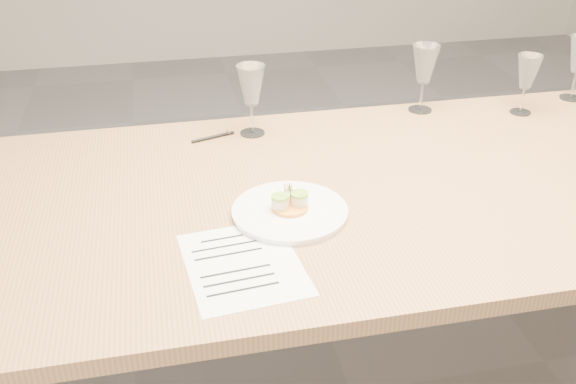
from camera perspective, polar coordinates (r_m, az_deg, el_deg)
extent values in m
cube|color=#AC7A4B|center=(1.66, 6.95, 0.12)|extent=(2.40, 1.00, 0.04)
cylinder|color=white|center=(1.51, 0.16, -1.79)|extent=(0.27, 0.27, 0.01)
cylinder|color=white|center=(1.50, 0.16, -1.59)|extent=(0.27, 0.27, 0.01)
cylinder|color=orange|center=(1.50, 0.16, -1.40)|extent=(0.09, 0.09, 0.01)
cylinder|color=beige|center=(1.49, -0.69, -0.95)|extent=(0.04, 0.04, 0.03)
cylinder|color=beige|center=(1.50, 1.01, -0.69)|extent=(0.04, 0.04, 0.03)
cylinder|color=#8AB732|center=(1.48, -0.70, -0.43)|extent=(0.04, 0.04, 0.01)
cylinder|color=#8AB732|center=(1.49, 1.01, -0.18)|extent=(0.04, 0.04, 0.01)
cylinder|color=#CCBB6D|center=(1.48, 2.52, -2.17)|extent=(0.04, 0.04, 0.00)
cube|color=white|center=(1.35, -4.02, -6.40)|extent=(0.26, 0.32, 0.00)
cube|color=black|center=(1.43, -5.89, -4.14)|extent=(0.09, 0.02, 0.00)
cube|color=black|center=(1.40, -5.60, -4.82)|extent=(0.15, 0.02, 0.00)
cube|color=black|center=(1.38, -5.31, -5.53)|extent=(0.15, 0.02, 0.00)
cube|color=black|center=(1.33, -4.68, -7.02)|extent=(0.15, 0.02, 0.00)
cube|color=black|center=(1.30, -4.34, -7.82)|extent=(0.15, 0.02, 0.00)
cube|color=black|center=(1.28, -3.99, -8.64)|extent=(0.15, 0.02, 0.00)
cylinder|color=black|center=(1.90, -6.68, 4.88)|extent=(0.13, 0.05, 0.01)
cube|color=silver|center=(1.91, -5.38, 5.35)|extent=(0.01, 0.02, 0.00)
cylinder|color=white|center=(1.92, -3.17, 5.27)|extent=(0.07, 0.07, 0.00)
cylinder|color=white|center=(1.90, -3.21, 6.55)|extent=(0.01, 0.01, 0.09)
cone|color=white|center=(1.87, -3.30, 9.46)|extent=(0.08, 0.08, 0.12)
cylinder|color=white|center=(2.13, 11.65, 7.18)|extent=(0.08, 0.08, 0.00)
cylinder|color=white|center=(2.11, 11.78, 8.37)|extent=(0.01, 0.01, 0.09)
cone|color=white|center=(2.08, 12.07, 11.08)|extent=(0.09, 0.09, 0.12)
cylinder|color=white|center=(2.20, 19.94, 6.69)|extent=(0.07, 0.07, 0.00)
cylinder|color=white|center=(2.18, 20.12, 7.71)|extent=(0.01, 0.01, 0.08)
cone|color=white|center=(2.15, 20.55, 9.99)|extent=(0.08, 0.08, 0.10)
cylinder|color=white|center=(2.38, 23.83, 7.66)|extent=(0.07, 0.07, 0.00)
cylinder|color=white|center=(2.37, 24.06, 8.71)|extent=(0.01, 0.01, 0.09)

